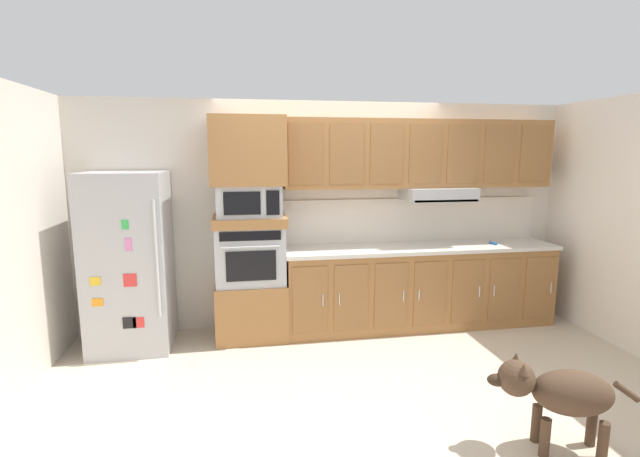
# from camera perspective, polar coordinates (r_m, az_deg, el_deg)

# --- Properties ---
(ground_plane) EXTENTS (9.60, 9.60, 0.00)m
(ground_plane) POSITION_cam_1_polar(r_m,az_deg,el_deg) (4.52, 3.81, -16.03)
(ground_plane) COLOR beige
(back_kitchen_wall) EXTENTS (6.20, 0.12, 2.50)m
(back_kitchen_wall) POSITION_cam_1_polar(r_m,az_deg,el_deg) (5.21, 1.11, 1.82)
(back_kitchen_wall) COLOR beige
(back_kitchen_wall) RESTS_ON ground
(side_panel_left) EXTENTS (0.12, 7.10, 2.50)m
(side_panel_left) POSITION_cam_1_polar(r_m,az_deg,el_deg) (4.42, -34.03, -1.19)
(side_panel_left) COLOR beige
(side_panel_left) RESTS_ON ground
(side_panel_right) EXTENTS (0.12, 7.10, 2.50)m
(side_panel_right) POSITION_cam_1_polar(r_m,az_deg,el_deg) (5.51, 33.58, 0.66)
(side_panel_right) COLOR silver
(side_panel_right) RESTS_ON ground
(refrigerator) EXTENTS (0.76, 0.73, 1.76)m
(refrigerator) POSITION_cam_1_polar(r_m,az_deg,el_deg) (4.89, -22.75, -3.84)
(refrigerator) COLOR #ADADB2
(refrigerator) RESTS_ON ground
(oven_base_cabinet) EXTENTS (0.74, 0.62, 0.60)m
(oven_base_cabinet) POSITION_cam_1_polar(r_m,az_deg,el_deg) (4.99, -8.52, -9.87)
(oven_base_cabinet) COLOR #996638
(oven_base_cabinet) RESTS_ON ground
(built_in_oven) EXTENTS (0.70, 0.62, 0.60)m
(built_in_oven) POSITION_cam_1_polar(r_m,az_deg,el_deg) (4.82, -8.70, -3.13)
(built_in_oven) COLOR #A8AAAF
(built_in_oven) RESTS_ON oven_base_cabinet
(appliance_mid_shelf) EXTENTS (0.74, 0.62, 0.10)m
(appliance_mid_shelf) POSITION_cam_1_polar(r_m,az_deg,el_deg) (4.76, -8.80, 0.99)
(appliance_mid_shelf) COLOR #996638
(appliance_mid_shelf) RESTS_ON built_in_oven
(microwave) EXTENTS (0.64, 0.54, 0.32)m
(microwave) POSITION_cam_1_polar(r_m,az_deg,el_deg) (4.73, -8.86, 3.50)
(microwave) COLOR #A8AAAF
(microwave) RESTS_ON appliance_mid_shelf
(appliance_upper_cabinet) EXTENTS (0.74, 0.62, 0.68)m
(appliance_upper_cabinet) POSITION_cam_1_polar(r_m,az_deg,el_deg) (4.71, -9.02, 9.56)
(appliance_upper_cabinet) COLOR #996638
(appliance_upper_cabinet) RESTS_ON microwave
(lower_cabinet_run) EXTENTS (3.01, 0.63, 0.88)m
(lower_cabinet_run) POSITION_cam_1_polar(r_m,az_deg,el_deg) (5.31, 12.31, -7.20)
(lower_cabinet_run) COLOR #996638
(lower_cabinet_run) RESTS_ON ground
(countertop_slab) EXTENTS (3.05, 0.64, 0.04)m
(countertop_slab) POSITION_cam_1_polar(r_m,az_deg,el_deg) (5.20, 12.47, -2.33)
(countertop_slab) COLOR beige
(countertop_slab) RESTS_ON lower_cabinet_run
(backsplash_panel) EXTENTS (3.05, 0.02, 0.50)m
(backsplash_panel) POSITION_cam_1_polar(r_m,az_deg,el_deg) (5.42, 11.43, 1.07)
(backsplash_panel) COLOR silver
(backsplash_panel) RESTS_ON countertop_slab
(upper_cabinet_with_hood) EXTENTS (3.01, 0.48, 0.88)m
(upper_cabinet_with_hood) POSITION_cam_1_polar(r_m,az_deg,el_deg) (5.21, 12.49, 8.80)
(upper_cabinet_with_hood) COLOR #996638
(upper_cabinet_with_hood) RESTS_ON backsplash_panel
(screwdriver) EXTENTS (0.16, 0.14, 0.03)m
(screwdriver) POSITION_cam_1_polar(r_m,az_deg,el_deg) (5.52, 20.92, -1.71)
(screwdriver) COLOR blue
(screwdriver) RESTS_ON countertop_slab
(dog) EXTENTS (0.92, 0.43, 0.63)m
(dog) POSITION_cam_1_polar(r_m,az_deg,el_deg) (3.50, 27.72, -17.65)
(dog) COLOR #473323
(dog) RESTS_ON ground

